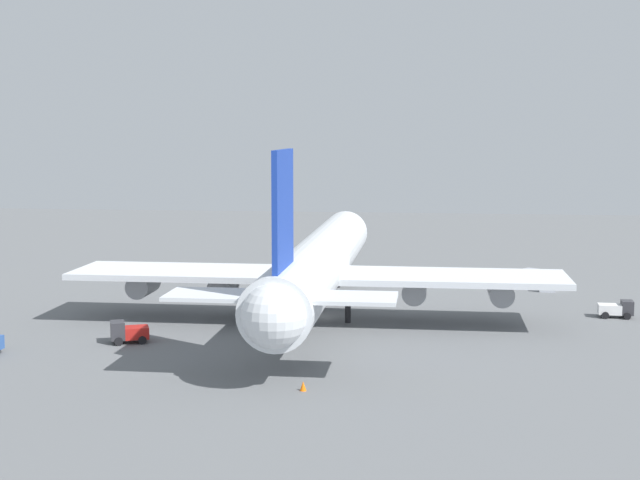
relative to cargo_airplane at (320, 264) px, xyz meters
The scene contains 8 objects.
ground_plane 6.47m from the cargo_airplane, ahead, with size 280.57×280.57×0.00m, color slate.
cargo_airplane is the anchor object (origin of this frame).
fuel_truck 35.95m from the cargo_airplane, 83.69° to the right, with size 2.58×4.12×2.09m.
cargo_loader 24.89m from the cargo_airplane, 130.76° to the left, with size 3.67×4.43×2.33m.
cargo_container_fore 40.57m from the cargo_airplane, 43.46° to the right, with size 3.19×3.09×1.90m.
cargo_container_aft 36.81m from the cargo_airplane, 53.61° to the right, with size 3.15×2.37×1.71m.
safety_cone_nose 32.56m from the cargo_airplane, ahead, with size 0.56×0.56×0.79m, color orange.
safety_cone_tail 31.99m from the cargo_airplane, behind, with size 0.58×0.58×0.83m, color orange.
Camera 1 is at (-107.31, -13.32, 22.30)m, focal length 51.33 mm.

